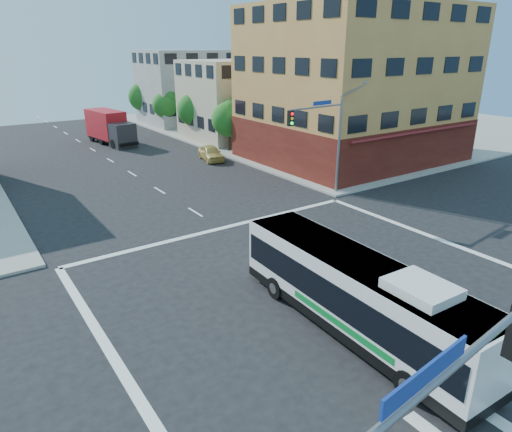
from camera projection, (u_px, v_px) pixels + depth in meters
ground at (328, 293)px, 20.61m from camera, size 120.00×120.00×0.00m
sidewalk_ne at (341, 123)px, 66.18m from camera, size 50.00×50.00×0.15m
corner_building_ne at (354, 98)px, 43.42m from camera, size 18.10×15.44×14.00m
building_east_near at (240, 100)px, 54.29m from camera, size 12.06×10.06×9.00m
building_east_far at (187, 87)px, 64.93m from camera, size 12.06×10.06×10.00m
signal_mast_ne at (324, 130)px, 31.89m from camera, size 7.91×1.13×8.07m
street_tree_a at (230, 117)px, 47.24m from camera, size 3.60×3.60×5.53m
street_tree_b at (194, 107)px, 53.36m from camera, size 3.80×3.80×5.79m
street_tree_c at (166, 103)px, 59.65m from camera, size 3.40×3.40×5.29m
street_tree_d at (143, 95)px, 65.68m from camera, size 4.00×4.00×6.03m
transit_bus at (355, 293)px, 17.36m from camera, size 2.82×11.47×3.37m
box_truck at (110, 128)px, 51.60m from camera, size 3.47×8.38×3.66m
parked_car at (211, 153)px, 44.43m from camera, size 2.53×4.48×1.44m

